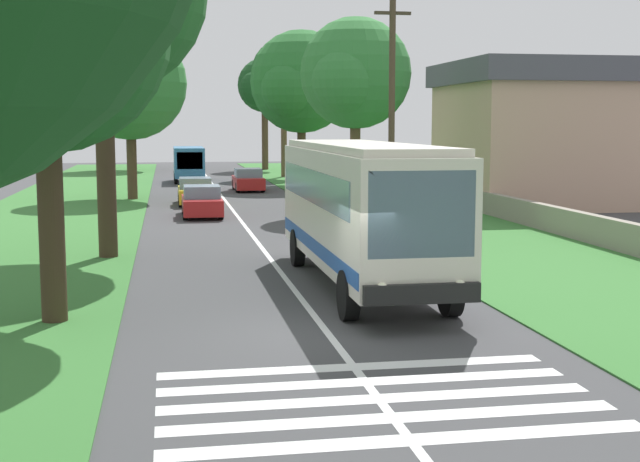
{
  "coord_description": "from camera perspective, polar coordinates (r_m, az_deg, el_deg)",
  "views": [
    {
      "loc": [
        -17.28,
        3.15,
        4.24
      ],
      "look_at": [
        3.7,
        -0.54,
        1.6
      ],
      "focal_mm": 48.88,
      "sensor_mm": 36.0,
      "label": 1
    }
  ],
  "objects": [
    {
      "name": "grass_verge_right",
      "position": [
        34.48,
        9.32,
        -0.06
      ],
      "size": [
        120.0,
        8.0,
        0.04
      ],
      "primitive_type": "cube",
      "color": "#387533",
      "rests_on": "ground"
    },
    {
      "name": "centre_line",
      "position": [
        32.71,
        -4.37,
        -0.4
      ],
      "size": [
        110.0,
        0.16,
        0.01
      ],
      "primitive_type": "cube",
      "color": "silver",
      "rests_on": "ground"
    },
    {
      "name": "roadside_tree_left_1",
      "position": [
        19.3,
        -17.94,
        12.15
      ],
      "size": [
        6.16,
        5.24,
        8.8
      ],
      "color": "#3D2D1E",
      "rests_on": "grass_verge_left"
    },
    {
      "name": "trailing_car_0",
      "position": [
        40.16,
        -7.74,
        1.89
      ],
      "size": [
        4.3,
        1.78,
        1.43
      ],
      "color": "#B21E1E",
      "rests_on": "ground"
    },
    {
      "name": "trailing_car_2",
      "position": [
        55.22,
        -4.73,
        3.32
      ],
      "size": [
        4.3,
        1.78,
        1.43
      ],
      "color": "#B21E1E",
      "rests_on": "ground"
    },
    {
      "name": "roadside_tree_right_2",
      "position": [
        59.61,
        -1.39,
        9.54
      ],
      "size": [
        8.27,
        6.9,
        10.44
      ],
      "color": "#4C3826",
      "rests_on": "grass_verge_right"
    },
    {
      "name": "ground",
      "position": [
        18.07,
        0.35,
        -6.5
      ],
      "size": [
        160.0,
        160.0,
        0.0
      ],
      "primitive_type": "plane",
      "color": "#424244"
    },
    {
      "name": "grass_verge_left",
      "position": [
        32.94,
        -18.71,
        -0.67
      ],
      "size": [
        120.0,
        8.0,
        0.04
      ],
      "primitive_type": "cube",
      "color": "#387533",
      "rests_on": "ground"
    },
    {
      "name": "roadside_tree_right_0",
      "position": [
        80.3,
        -3.75,
        9.37
      ],
      "size": [
        6.1,
        4.9,
        10.11
      ],
      "color": "#4C3826",
      "rests_on": "grass_verge_right"
    },
    {
      "name": "roadside_wall",
      "position": [
        40.26,
        11.56,
        1.65
      ],
      "size": [
        70.0,
        0.4,
        1.01
      ],
      "primitive_type": "cube",
      "color": "gray",
      "rests_on": "grass_verge_right"
    },
    {
      "name": "roadside_tree_left_4",
      "position": [
        49.84,
        -12.51,
        9.22
      ],
      "size": [
        7.49,
        6.26,
        9.53
      ],
      "color": "#4C3826",
      "rests_on": "grass_verge_left"
    },
    {
      "name": "roadside_tree_right_4",
      "position": [
        41.5,
        2.17,
        10.1
      ],
      "size": [
        5.97,
        5.23,
        9.16
      ],
      "color": "brown",
      "rests_on": "grass_verge_right"
    },
    {
      "name": "trailing_minibus_0",
      "position": [
        63.86,
        -8.59,
        4.56
      ],
      "size": [
        6.0,
        2.14,
        2.53
      ],
      "color": "teal",
      "rests_on": "ground"
    },
    {
      "name": "roadside_building",
      "position": [
        47.02,
        14.58,
        6.24
      ],
      "size": [
        9.72,
        10.15,
        7.38
      ],
      "color": "tan",
      "rests_on": "ground"
    },
    {
      "name": "coach_bus",
      "position": [
        22.66,
        2.69,
        1.75
      ],
      "size": [
        11.16,
        2.62,
        3.73
      ],
      "color": "silver",
      "rests_on": "ground"
    },
    {
      "name": "zebra_crossing",
      "position": [
        13.75,
        3.84,
        -10.89
      ],
      "size": [
        4.05,
        6.8,
        0.01
      ],
      "color": "silver",
      "rests_on": "ground"
    },
    {
      "name": "roadside_tree_right_3",
      "position": [
        69.23,
        -2.52,
        10.22
      ],
      "size": [
        6.22,
        5.03,
        10.72
      ],
      "color": "brown",
      "rests_on": "grass_verge_right"
    },
    {
      "name": "trailing_car_1",
      "position": [
        46.17,
        -8.17,
        2.55
      ],
      "size": [
        4.3,
        1.78,
        1.43
      ],
      "color": "gold",
      "rests_on": "ground"
    },
    {
      "name": "roadside_tree_left_2",
      "position": [
        81.37,
        -12.41,
        9.24
      ],
      "size": [
        8.38,
        7.3,
        11.35
      ],
      "color": "#4C3826",
      "rests_on": "grass_verge_left"
    },
    {
      "name": "utility_pole",
      "position": [
        33.31,
        4.72,
        7.71
      ],
      "size": [
        0.24,
        1.4,
        8.89
      ],
      "color": "#473828",
      "rests_on": "grass_verge_right"
    }
  ]
}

